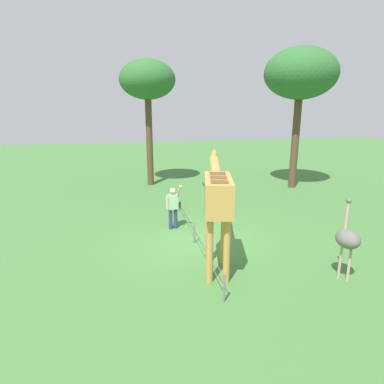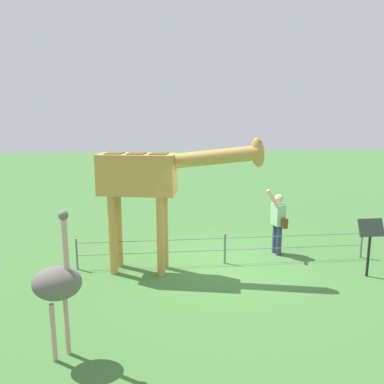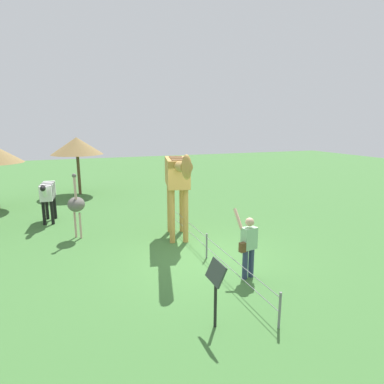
# 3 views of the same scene
# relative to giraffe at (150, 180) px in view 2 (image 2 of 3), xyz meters

# --- Properties ---
(ground_plane) EXTENTS (60.00, 60.00, 0.00)m
(ground_plane) POSITION_rel_giraffe_xyz_m (1.76, 0.10, -2.13)
(ground_plane) COLOR #427538
(giraffe) EXTENTS (3.67, 1.27, 3.10)m
(giraffe) POSITION_rel_giraffe_xyz_m (0.00, 0.00, 0.00)
(giraffe) COLOR #C69347
(giraffe) RESTS_ON ground_plane
(visitor) EXTENTS (0.57, 0.57, 1.76)m
(visitor) POSITION_rel_giraffe_xyz_m (3.23, 0.78, -1.23)
(visitor) COLOR navy
(visitor) RESTS_ON ground_plane
(ostrich) EXTENTS (0.70, 0.56, 2.25)m
(ostrich) POSITION_rel_giraffe_xyz_m (-1.37, -3.15, -0.96)
(ostrich) COLOR #CC9E93
(ostrich) RESTS_ON ground_plane
(info_sign) EXTENTS (0.56, 0.21, 1.32)m
(info_sign) POSITION_rel_giraffe_xyz_m (4.78, -0.84, -1.18)
(info_sign) COLOR black
(info_sign) RESTS_ON ground_plane
(wire_fence) EXTENTS (7.05, 0.05, 0.75)m
(wire_fence) POSITION_rel_giraffe_xyz_m (1.76, 0.28, -1.73)
(wire_fence) COLOR slate
(wire_fence) RESTS_ON ground_plane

